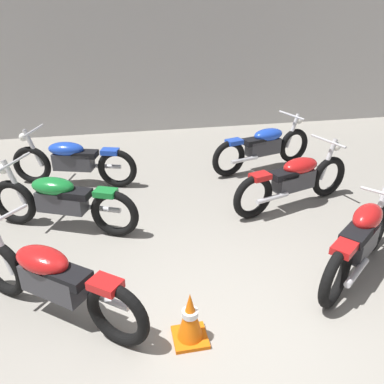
{
  "coord_description": "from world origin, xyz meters",
  "views": [
    {
      "loc": [
        -0.94,
        -2.55,
        2.85
      ],
      "look_at": [
        0.0,
        2.09,
        0.55
      ],
      "focal_mm": 36.56,
      "sensor_mm": 36.0,
      "label": 1
    }
  ],
  "objects_px": {
    "motorcycle_right_row_1": "(295,179)",
    "motorcycle_left_row_2": "(73,160)",
    "traffic_cone": "(190,318)",
    "motorcycle_left_row_1": "(61,200)",
    "motorcycle_right_row_0": "(361,240)",
    "motorcycle_left_row_0": "(52,279)",
    "motorcycle_right_row_2": "(264,146)"
  },
  "relations": [
    {
      "from": "traffic_cone",
      "to": "motorcycle_left_row_0",
      "type": "bearing_deg",
      "value": 155.34
    },
    {
      "from": "motorcycle_right_row_1",
      "to": "motorcycle_right_row_2",
      "type": "relative_size",
      "value": 1.0
    },
    {
      "from": "motorcycle_left_row_2",
      "to": "traffic_cone",
      "type": "xyz_separation_m",
      "value": [
        1.27,
        -3.78,
        -0.19
      ]
    },
    {
      "from": "motorcycle_left_row_1",
      "to": "motorcycle_right_row_0",
      "type": "distance_m",
      "value": 3.79
    },
    {
      "from": "motorcycle_left_row_1",
      "to": "motorcycle_left_row_2",
      "type": "bearing_deg",
      "value": 88.1
    },
    {
      "from": "motorcycle_right_row_0",
      "to": "motorcycle_right_row_1",
      "type": "relative_size",
      "value": 0.77
    },
    {
      "from": "motorcycle_left_row_1",
      "to": "motorcycle_right_row_1",
      "type": "xyz_separation_m",
      "value": [
        3.39,
        0.02,
        0.0
      ]
    },
    {
      "from": "motorcycle_right_row_1",
      "to": "motorcycle_left_row_0",
      "type": "bearing_deg",
      "value": -152.19
    },
    {
      "from": "motorcycle_left_row_1",
      "to": "traffic_cone",
      "type": "bearing_deg",
      "value": -60.04
    },
    {
      "from": "motorcycle_left_row_1",
      "to": "motorcycle_right_row_1",
      "type": "bearing_deg",
      "value": 0.38
    },
    {
      "from": "motorcycle_right_row_1",
      "to": "traffic_cone",
      "type": "bearing_deg",
      "value": -131.76
    },
    {
      "from": "motorcycle_right_row_1",
      "to": "traffic_cone",
      "type": "distance_m",
      "value": 3.11
    },
    {
      "from": "motorcycle_left_row_0",
      "to": "motorcycle_right_row_1",
      "type": "bearing_deg",
      "value": 27.81
    },
    {
      "from": "motorcycle_left_row_1",
      "to": "traffic_cone",
      "type": "xyz_separation_m",
      "value": [
        1.32,
        -2.29,
        -0.19
      ]
    },
    {
      "from": "motorcycle_right_row_0",
      "to": "motorcycle_left_row_1",
      "type": "bearing_deg",
      "value": 153.42
    },
    {
      "from": "motorcycle_left_row_1",
      "to": "motorcycle_left_row_2",
      "type": "height_order",
      "value": "same"
    },
    {
      "from": "motorcycle_left_row_0",
      "to": "motorcycle_left_row_1",
      "type": "xyz_separation_m",
      "value": [
        -0.08,
        1.72,
        0.0
      ]
    },
    {
      "from": "motorcycle_left_row_2",
      "to": "motorcycle_left_row_0",
      "type": "bearing_deg",
      "value": -89.45
    },
    {
      "from": "motorcycle_left_row_0",
      "to": "motorcycle_right_row_0",
      "type": "height_order",
      "value": "motorcycle_left_row_0"
    },
    {
      "from": "motorcycle_right_row_2",
      "to": "traffic_cone",
      "type": "bearing_deg",
      "value": -119.32
    },
    {
      "from": "motorcycle_right_row_2",
      "to": "motorcycle_left_row_2",
      "type": "bearing_deg",
      "value": -179.02
    },
    {
      "from": "motorcycle_right_row_0",
      "to": "traffic_cone",
      "type": "height_order",
      "value": "motorcycle_right_row_0"
    },
    {
      "from": "motorcycle_left_row_1",
      "to": "motorcycle_right_row_2",
      "type": "height_order",
      "value": "same"
    },
    {
      "from": "motorcycle_right_row_1",
      "to": "motorcycle_left_row_2",
      "type": "bearing_deg",
      "value": 156.26
    },
    {
      "from": "motorcycle_left_row_1",
      "to": "traffic_cone",
      "type": "height_order",
      "value": "motorcycle_left_row_1"
    },
    {
      "from": "motorcycle_left_row_0",
      "to": "motorcycle_right_row_0",
      "type": "xyz_separation_m",
      "value": [
        3.31,
        0.03,
        0.01
      ]
    },
    {
      "from": "motorcycle_left_row_1",
      "to": "motorcycle_right_row_0",
      "type": "xyz_separation_m",
      "value": [
        3.39,
        -1.69,
        0.01
      ]
    },
    {
      "from": "motorcycle_left_row_1",
      "to": "motorcycle_right_row_1",
      "type": "relative_size",
      "value": 0.96
    },
    {
      "from": "motorcycle_left_row_1",
      "to": "motorcycle_left_row_2",
      "type": "relative_size",
      "value": 0.96
    },
    {
      "from": "motorcycle_left_row_0",
      "to": "motorcycle_left_row_2",
      "type": "height_order",
      "value": "same"
    },
    {
      "from": "motorcycle_right_row_0",
      "to": "motorcycle_right_row_1",
      "type": "distance_m",
      "value": 1.72
    },
    {
      "from": "motorcycle_left_row_0",
      "to": "motorcycle_left_row_1",
      "type": "distance_m",
      "value": 1.72
    }
  ]
}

